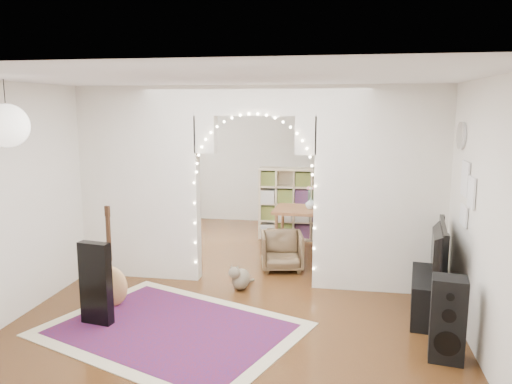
% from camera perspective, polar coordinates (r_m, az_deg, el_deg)
% --- Properties ---
extents(floor, '(7.50, 7.50, 0.00)m').
position_cam_1_polar(floor, '(7.10, -0.10, -10.21)').
color(floor, black).
rests_on(floor, ground).
extents(ceiling, '(5.00, 7.50, 0.02)m').
position_cam_1_polar(ceiling, '(6.68, -0.11, 12.13)').
color(ceiling, white).
rests_on(ceiling, wall_back).
extents(wall_back, '(5.00, 0.02, 2.70)m').
position_cam_1_polar(wall_back, '(10.44, 3.50, 3.84)').
color(wall_back, silver).
rests_on(wall_back, floor).
extents(wall_front, '(5.00, 0.02, 2.70)m').
position_cam_1_polar(wall_front, '(3.23, -11.99, -9.87)').
color(wall_front, silver).
rests_on(wall_front, floor).
extents(wall_left, '(0.02, 7.50, 2.70)m').
position_cam_1_polar(wall_left, '(7.60, -19.01, 1.10)').
color(wall_left, silver).
rests_on(wall_left, floor).
extents(wall_right, '(0.02, 7.50, 2.70)m').
position_cam_1_polar(wall_right, '(6.79, 21.15, -0.01)').
color(wall_right, silver).
rests_on(wall_right, floor).
extents(divider_wall, '(5.00, 0.20, 2.70)m').
position_cam_1_polar(divider_wall, '(6.75, -0.11, 1.24)').
color(divider_wall, silver).
rests_on(divider_wall, floor).
extents(fairy_lights, '(1.64, 0.04, 1.60)m').
position_cam_1_polar(fairy_lights, '(6.60, -0.31, 2.15)').
color(fairy_lights, '#FFEABF').
rests_on(fairy_lights, divider_wall).
extents(window, '(0.04, 1.20, 1.40)m').
position_cam_1_polar(window, '(9.17, -13.48, 3.71)').
color(window, white).
rests_on(window, wall_left).
extents(wall_clock, '(0.03, 0.31, 0.31)m').
position_cam_1_polar(wall_clock, '(6.12, 22.47, 5.99)').
color(wall_clock, white).
rests_on(wall_clock, wall_right).
extents(picture_frames, '(0.02, 0.50, 0.70)m').
position_cam_1_polar(picture_frames, '(5.80, 22.92, -0.20)').
color(picture_frames, white).
rests_on(picture_frames, wall_right).
extents(paper_lantern, '(0.40, 0.40, 0.40)m').
position_cam_1_polar(paper_lantern, '(5.18, -26.57, 6.81)').
color(paper_lantern, white).
rests_on(paper_lantern, ceiling).
extents(ceiling_fan, '(1.10, 1.10, 0.30)m').
position_cam_1_polar(ceiling_fan, '(8.65, 2.24, 9.59)').
color(ceiling_fan, gold).
rests_on(ceiling_fan, ceiling).
extents(area_rug, '(3.18, 2.80, 0.02)m').
position_cam_1_polar(area_rug, '(5.76, -9.63, -15.20)').
color(area_rug, maroon).
rests_on(area_rug, floor).
extents(guitar_case, '(0.38, 0.18, 0.95)m').
position_cam_1_polar(guitar_case, '(5.92, -17.83, -9.95)').
color(guitar_case, black).
rests_on(guitar_case, floor).
extents(acoustic_guitar, '(0.45, 0.29, 1.07)m').
position_cam_1_polar(acoustic_guitar, '(6.38, -16.32, -8.54)').
color(acoustic_guitar, tan).
rests_on(acoustic_guitar, floor).
extents(tabby_cat, '(0.36, 0.57, 0.38)m').
position_cam_1_polar(tabby_cat, '(6.78, -1.83, -9.81)').
color(tabby_cat, brown).
rests_on(tabby_cat, floor).
extents(floor_speaker, '(0.36, 0.33, 0.83)m').
position_cam_1_polar(floor_speaker, '(5.25, 21.07, -13.43)').
color(floor_speaker, black).
rests_on(floor_speaker, floor).
extents(media_console, '(0.53, 1.04, 0.50)m').
position_cam_1_polar(media_console, '(6.24, 19.20, -11.20)').
color(media_console, black).
rests_on(media_console, floor).
extents(tv, '(0.28, 1.08, 0.62)m').
position_cam_1_polar(tv, '(6.07, 19.50, -6.25)').
color(tv, black).
rests_on(tv, media_console).
extents(bookcase, '(1.28, 0.33, 1.32)m').
position_cam_1_polar(bookcase, '(9.18, 4.37, -1.34)').
color(bookcase, beige).
rests_on(bookcase, floor).
extents(dining_table, '(1.23, 0.84, 0.76)m').
position_cam_1_polar(dining_table, '(8.30, 6.27, -2.42)').
color(dining_table, brown).
rests_on(dining_table, floor).
extents(flower_vase, '(0.19, 0.19, 0.19)m').
position_cam_1_polar(flower_vase, '(8.27, 6.29, -1.27)').
color(flower_vase, white).
rests_on(flower_vase, dining_table).
extents(dining_chair_left, '(0.52, 0.53, 0.46)m').
position_cam_1_polar(dining_chair_left, '(8.07, 2.84, -6.04)').
color(dining_chair_left, brown).
rests_on(dining_chair_left, floor).
extents(dining_chair_right, '(0.72, 0.73, 0.56)m').
position_cam_1_polar(dining_chair_right, '(7.54, 2.98, -6.77)').
color(dining_chair_right, brown).
rests_on(dining_chair_right, floor).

